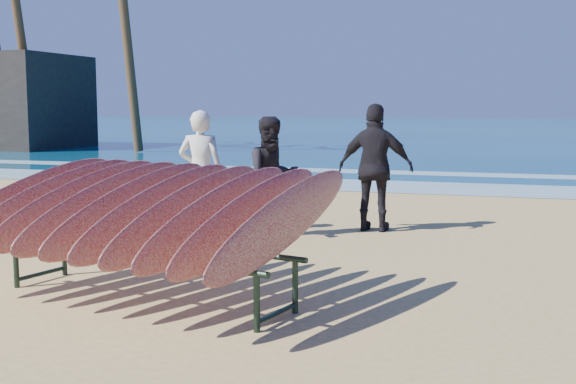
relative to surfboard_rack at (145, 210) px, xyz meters
name	(u,v)px	position (x,y,z in m)	size (l,w,h in m)	color
ground	(264,296)	(1.06, 0.45, -0.88)	(120.00, 120.00, 0.00)	tan
ocean	(482,128)	(1.06, 55.45, -0.87)	(160.00, 160.00, 0.00)	navy
foam_near	(406,187)	(1.06, 10.45, -0.87)	(160.00, 160.00, 0.00)	white
foam_far	(423,173)	(1.06, 13.95, -0.87)	(160.00, 160.00, 0.00)	white
surfboard_rack	(145,210)	(0.00, 0.00, 0.00)	(3.63, 3.08, 1.42)	black
person_white	(201,172)	(-0.99, 3.54, 0.03)	(0.66, 0.43, 1.82)	silver
person_dark_a	(273,178)	(0.13, 3.50, -0.02)	(0.84, 0.65, 1.73)	black
person_dark_b	(376,168)	(1.43, 4.48, 0.07)	(1.12, 0.47, 1.91)	black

